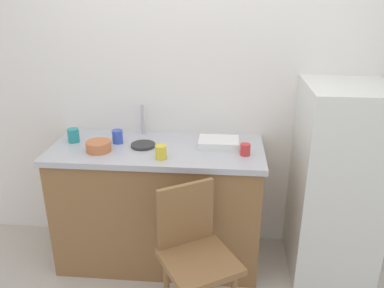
{
  "coord_description": "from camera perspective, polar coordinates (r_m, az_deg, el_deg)",
  "views": [
    {
      "loc": [
        0.2,
        -1.83,
        1.95
      ],
      "look_at": [
        -0.02,
        0.6,
        0.97
      ],
      "focal_mm": 36.51,
      "sensor_mm": 36.0,
      "label": 1
    }
  ],
  "objects": [
    {
      "name": "cup_blue",
      "position": [
        2.82,
        -10.83,
        1.07
      ],
      "size": [
        0.08,
        0.08,
        0.09
      ],
      "primitive_type": "cylinder",
      "color": "blue",
      "rests_on": "countertop"
    },
    {
      "name": "cup_red",
      "position": [
        2.59,
        7.78,
        -0.8
      ],
      "size": [
        0.07,
        0.07,
        0.08
      ],
      "primitive_type": "cylinder",
      "color": "red",
      "rests_on": "countertop"
    },
    {
      "name": "back_wall",
      "position": [
        2.92,
        1.02,
        8.02
      ],
      "size": [
        4.8,
        0.1,
        2.5
      ],
      "primitive_type": "cube",
      "color": "white",
      "rests_on": "ground_plane"
    },
    {
      "name": "hotplate",
      "position": [
        2.74,
        -7.15,
        -0.17
      ],
      "size": [
        0.17,
        0.17,
        0.02
      ],
      "primitive_type": "cylinder",
      "color": "#2D2D2D",
      "rests_on": "countertop"
    },
    {
      "name": "terracotta_bowl",
      "position": [
        2.71,
        -13.48,
        -0.32
      ],
      "size": [
        0.17,
        0.17,
        0.07
      ],
      "primitive_type": "cylinder",
      "color": "#C67042",
      "rests_on": "countertop"
    },
    {
      "name": "refrigerator",
      "position": [
        2.89,
        20.37,
        -5.41
      ],
      "size": [
        0.55,
        0.6,
        1.38
      ],
      "primitive_type": "cube",
      "color": "silver",
      "rests_on": "ground_plane"
    },
    {
      "name": "cup_yellow",
      "position": [
        2.52,
        -4.56,
        -1.18
      ],
      "size": [
        0.07,
        0.07,
        0.09
      ],
      "primitive_type": "cylinder",
      "color": "yellow",
      "rests_on": "countertop"
    },
    {
      "name": "chair",
      "position": [
        2.39,
        0.41,
        -15.48
      ],
      "size": [
        0.55,
        0.55,
        0.89
      ],
      "rotation": [
        0.0,
        0.0,
        0.54
      ],
      "color": "olive",
      "rests_on": "ground_plane"
    },
    {
      "name": "cabinet_base",
      "position": [
        2.94,
        -4.83,
        -9.1
      ],
      "size": [
        1.44,
        0.6,
        0.88
      ],
      "primitive_type": "cube",
      "color": "olive",
      "rests_on": "ground_plane"
    },
    {
      "name": "faucet",
      "position": [
        2.94,
        -7.22,
        3.61
      ],
      "size": [
        0.02,
        0.02,
        0.23
      ],
      "primitive_type": "cylinder",
      "color": "#B7B7BC",
      "rests_on": "countertop"
    },
    {
      "name": "cup_teal",
      "position": [
        2.91,
        -16.93,
        1.22
      ],
      "size": [
        0.08,
        0.08,
        0.1
      ],
      "primitive_type": "cylinder",
      "color": "teal",
      "rests_on": "countertop"
    },
    {
      "name": "dish_tray",
      "position": [
        2.73,
        3.92,
        0.23
      ],
      "size": [
        0.28,
        0.2,
        0.05
      ],
      "primitive_type": "cube",
      "color": "white",
      "rests_on": "countertop"
    },
    {
      "name": "countertop",
      "position": [
        2.73,
        -5.13,
        -0.8
      ],
      "size": [
        1.48,
        0.64,
        0.04
      ],
      "primitive_type": "cube",
      "color": "#B7B7BC",
      "rests_on": "cabinet_base"
    }
  ]
}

